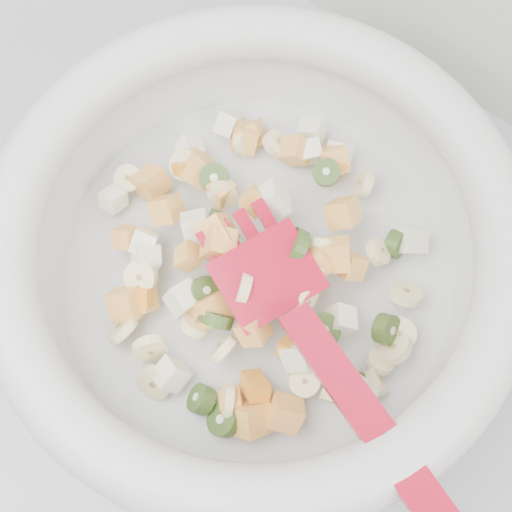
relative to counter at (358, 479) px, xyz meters
The scene contains 2 objects.
counter is the anchor object (origin of this frame).
mixing_bowl 0.55m from the counter, behind, with size 0.48×0.41×0.12m.
Camera 1 is at (-0.07, 1.31, 1.46)m, focal length 50.00 mm.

